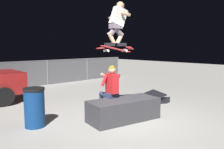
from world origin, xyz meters
The scene contains 8 objects.
ground_plane centered at (0.00, 0.00, 0.00)m, with size 40.00×40.00×0.00m, color gray.
ledge_box_main centered at (-0.06, 0.12, 0.27)m, with size 1.80×0.76×0.53m, color #38383D.
person_sitting_on_ledge centered at (-0.11, 0.58, 0.77)m, with size 0.60×0.78×1.37m.
skateboard centered at (0.00, 0.47, 1.78)m, with size 1.04×0.38×0.18m.
skater_airborne centered at (0.05, 0.46, 2.47)m, with size 0.63×0.89×1.12m.
kicker_ramp centered at (1.86, 1.01, 0.06)m, with size 1.55×1.41×0.40m.
trash_bin centered at (-1.90, 1.20, 0.46)m, with size 0.48×0.48×0.91m.
fence_back centered at (0.00, 6.40, 0.64)m, with size 12.05×0.05×1.19m.
Camera 1 is at (-4.16, -3.78, 1.85)m, focal length 37.08 mm.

